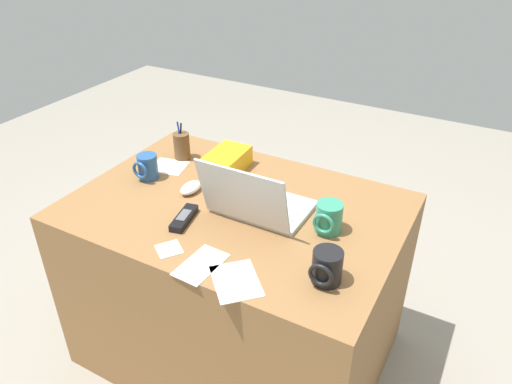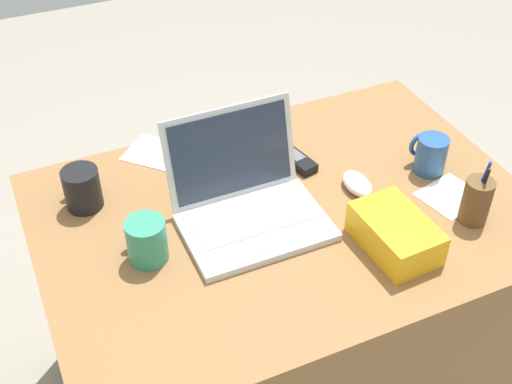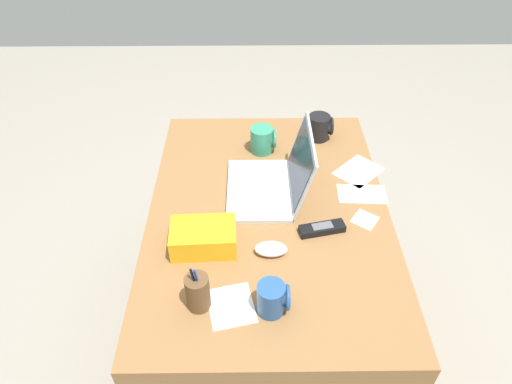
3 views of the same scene
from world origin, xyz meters
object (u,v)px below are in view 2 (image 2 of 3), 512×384
coffee_mug_white (146,240)px  coffee_mug_tall (430,154)px  coffee_mug_spare (82,188)px  cordless_phone (293,157)px  laptop (247,202)px  pen_holder (476,201)px  computer_mouse (358,185)px  snack_bag (395,234)px

coffee_mug_white → coffee_mug_tall: 0.74m
coffee_mug_tall → coffee_mug_spare: 0.85m
coffee_mug_tall → cordless_phone: size_ratio=0.63×
coffee_mug_white → coffee_mug_spare: 0.25m
coffee_mug_spare → coffee_mug_tall: bearing=-15.0°
laptop → pen_holder: bearing=-24.8°
computer_mouse → coffee_mug_spare: (-0.62, 0.22, 0.03)m
pen_holder → snack_bag: bearing=-179.4°
coffee_mug_spare → laptop: bearing=-31.2°
computer_mouse → coffee_mug_white: 0.53m
laptop → pen_holder: (0.47, -0.22, 0.01)m
coffee_mug_white → coffee_mug_tall: bearing=0.8°
coffee_mug_white → pen_holder: pen_holder is taller
computer_mouse → coffee_mug_spare: coffee_mug_spare is taller
coffee_mug_white → snack_bag: 0.54m
cordless_phone → coffee_mug_tall: bearing=-30.1°
coffee_mug_white → cordless_phone: bearing=22.2°
cordless_phone → laptop: bearing=-142.0°
computer_mouse → coffee_mug_tall: (0.20, -0.00, 0.03)m
laptop → computer_mouse: size_ratio=3.22×
computer_mouse → cordless_phone: size_ratio=0.66×
laptop → snack_bag: laptop is taller
snack_bag → computer_mouse: bearing=81.7°
coffee_mug_white → computer_mouse: bearing=1.1°
coffee_mug_white → pen_holder: (0.72, -0.19, 0.01)m
coffee_mug_tall → pen_holder: bearing=-94.9°
laptop → snack_bag: 0.34m
laptop → snack_bag: bearing=-40.8°
coffee_mug_white → cordless_phone: coffee_mug_white is taller
coffee_mug_white → coffee_mug_tall: coffee_mug_white is taller
pen_holder → snack_bag: size_ratio=0.82×
coffee_mug_spare → snack_bag: 0.73m
coffee_mug_spare → snack_bag: bearing=-35.6°
coffee_mug_white → snack_bag: coffee_mug_white is taller
cordless_phone → coffee_mug_spare: bearing=174.6°
coffee_mug_white → laptop: bearing=6.5°
computer_mouse → pen_holder: (0.19, -0.20, 0.04)m
computer_mouse → cordless_phone: 0.19m
laptop → coffee_mug_spare: laptop is taller
coffee_mug_tall → laptop: bearing=177.8°
laptop → cordless_phone: laptop is taller
coffee_mug_tall → snack_bag: bearing=-139.2°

